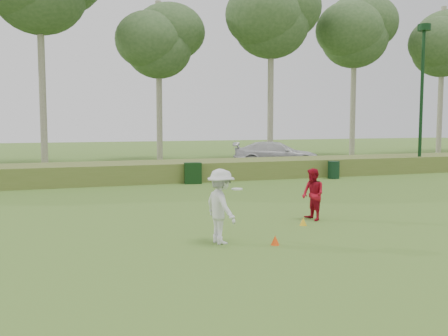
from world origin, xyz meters
name	(u,v)px	position (x,y,z in m)	size (l,w,h in m)	color
ground	(273,230)	(0.00, 0.00, 0.00)	(120.00, 120.00, 0.00)	#406A23
reed_strip	(171,171)	(0.00, 12.00, 0.45)	(80.00, 3.00, 0.90)	#546829
park_road	(152,170)	(0.00, 17.00, 0.03)	(80.00, 6.00, 0.06)	#2D2D2D
lamp_post	(423,72)	(14.00, 11.00, 5.59)	(0.70, 0.70, 8.18)	black
tree_4	(159,42)	(2.00, 24.50, 8.59)	(6.24, 6.24, 11.50)	gray
tree_5	(271,18)	(10.00, 22.50, 10.47)	(7.28, 7.28, 14.00)	gray
tree_6	(355,32)	(18.00, 23.80, 10.10)	(7.02, 7.02, 13.50)	gray
tree_7	(443,45)	(26.00, 22.80, 9.34)	(6.50, 6.50, 12.50)	gray
player_white	(221,206)	(-1.75, -0.89, 0.88)	(0.95, 1.23, 1.76)	silver
player_red	(313,194)	(1.66, 0.87, 0.76)	(0.74, 0.57, 1.51)	#A30D1F
cone_orange	(275,240)	(-0.61, -1.46, 0.11)	(0.20, 0.20, 0.22)	#FD480D
cone_yellow	(303,221)	(1.05, 0.29, 0.11)	(0.20, 0.20, 0.22)	gold
utility_cabinet	(193,173)	(0.63, 10.29, 0.49)	(0.78, 0.49, 0.97)	black
trash_bin	(334,170)	(7.88, 9.97, 0.44)	(0.59, 0.59, 0.88)	black
car_right	(276,154)	(7.60, 16.19, 0.84)	(2.18, 5.35, 1.55)	silver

